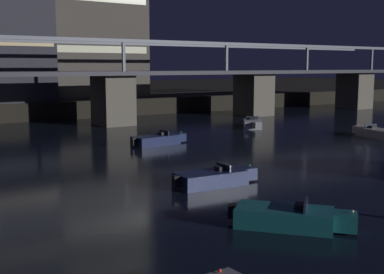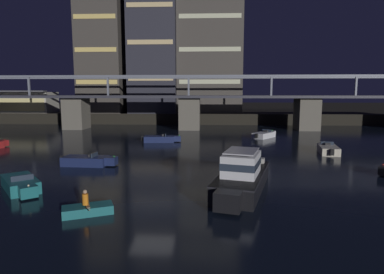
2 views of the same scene
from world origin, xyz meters
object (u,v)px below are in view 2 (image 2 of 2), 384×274
at_px(waterfront_pavilion, 26,102).
at_px(dinghy_with_paddler, 88,209).
at_px(speedboat_far_left, 88,161).
at_px(tower_west_tall, 154,28).
at_px(speedboat_mid_left, 21,184).
at_px(tower_central, 210,36).
at_px(speedboat_mid_right, 265,135).
at_px(speedboat_near_center, 328,149).
at_px(cabin_cruiser_near_left, 242,176).
at_px(river_bridge, 190,106).
at_px(tower_west_low, 102,36).
at_px(speedboat_near_right, 161,139).

height_order(waterfront_pavilion, dinghy_with_paddler, waterfront_pavilion).
distance_m(speedboat_far_left, dinghy_with_paddler, 12.52).
bearing_deg(tower_west_tall, speedboat_mid_left, -90.98).
xyz_separation_m(tower_central, speedboat_mid_right, (7.92, -26.01, -18.19)).
distance_m(waterfront_pavilion, dinghy_with_paddler, 63.05).
relative_size(speedboat_near_center, speedboat_mid_left, 1.14).
bearing_deg(cabin_cruiser_near_left, tower_central, 92.14).
xyz_separation_m(speedboat_near_center, dinghy_with_paddler, (-19.38, -18.99, -0.14)).
height_order(river_bridge, speedboat_mid_right, river_bridge).
xyz_separation_m(waterfront_pavilion, speedboat_near_center, (52.58, -34.45, -4.02)).
bearing_deg(river_bridge, speedboat_near_center, -54.31).
height_order(river_bridge, speedboat_near_center, river_bridge).
relative_size(river_bridge, dinghy_with_paddler, 31.10).
xyz_separation_m(tower_central, speedboat_mid_left, (-12.73, -52.93, -18.19)).
bearing_deg(tower_west_low, tower_central, 5.69).
relative_size(river_bridge, speedboat_far_left, 16.82).
distance_m(speedboat_mid_right, dinghy_with_paddler, 34.28).
bearing_deg(waterfront_pavilion, tower_west_tall, 4.79).
height_order(waterfront_pavilion, cabin_cruiser_near_left, waterfront_pavilion).
xyz_separation_m(waterfront_pavilion, speedboat_mid_left, (27.19, -49.36, -4.02)).
distance_m(tower_west_tall, speedboat_near_right, 36.03).
distance_m(river_bridge, dinghy_with_paddler, 41.82).
relative_size(river_bridge, speedboat_mid_right, 18.77).
distance_m(river_bridge, tower_west_low, 27.54).
xyz_separation_m(waterfront_pavilion, cabin_cruiser_near_left, (41.87, -48.85, -3.39)).
distance_m(river_bridge, speedboat_far_left, 30.91).
relative_size(tower_west_tall, dinghy_with_paddler, 12.81).
bearing_deg(speedboat_mid_left, waterfront_pavilion, 118.85).
bearing_deg(tower_west_tall, cabin_cruiser_near_left, -74.92).
bearing_deg(tower_west_low, river_bridge, -34.19).
height_order(speedboat_mid_left, speedboat_far_left, same).
xyz_separation_m(river_bridge, speedboat_far_left, (-7.50, -29.77, -3.64)).
bearing_deg(tower_west_low, speedboat_mid_right, -37.54).
height_order(speedboat_near_right, speedboat_far_left, same).
distance_m(tower_west_low, speedboat_near_center, 53.57).
height_order(tower_west_tall, speedboat_near_right, tower_west_tall).
xyz_separation_m(waterfront_pavilion, speedboat_near_right, (33.43, -27.33, -4.02)).
xyz_separation_m(speedboat_mid_left, dinghy_with_paddler, (6.02, -4.08, -0.14)).
bearing_deg(tower_west_low, speedboat_mid_left, -78.58).
relative_size(tower_west_tall, waterfront_pavilion, 2.92).
height_order(speedboat_near_center, speedboat_mid_right, same).
height_order(tower_west_low, speedboat_near_center, tower_west_low).
height_order(tower_west_low, dinghy_with_paddler, tower_west_low).
xyz_separation_m(speedboat_mid_left, speedboat_far_left, (1.71, 7.67, 0.00)).
bearing_deg(speedboat_near_right, dinghy_with_paddler, -90.50).
relative_size(speedboat_near_right, speedboat_far_left, 1.00).
xyz_separation_m(tower_west_low, speedboat_near_center, (35.62, -35.74, -18.00)).
xyz_separation_m(tower_west_tall, dinghy_with_paddler, (5.13, -55.79, -19.85)).
height_order(cabin_cruiser_near_left, dinghy_with_paddler, cabin_cruiser_near_left).
bearing_deg(cabin_cruiser_near_left, tower_west_low, 116.42).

